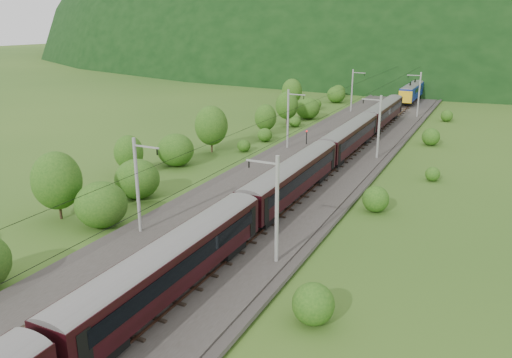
% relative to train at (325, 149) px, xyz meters
% --- Properties ---
extents(ground, '(600.00, 600.00, 0.00)m').
position_rel_train_xyz_m(ground, '(-2.40, -22.34, -3.19)').
color(ground, '#2F581B').
rests_on(ground, ground).
extents(railbed, '(14.00, 220.00, 0.30)m').
position_rel_train_xyz_m(railbed, '(-2.40, -12.34, -3.04)').
color(railbed, '#38332D').
rests_on(railbed, ground).
extents(track_left, '(2.40, 220.00, 0.27)m').
position_rel_train_xyz_m(track_left, '(-4.80, -12.34, -2.82)').
color(track_left, brown).
rests_on(track_left, railbed).
extents(track_right, '(2.40, 220.00, 0.27)m').
position_rel_train_xyz_m(track_right, '(0.00, -12.34, -2.82)').
color(track_right, brown).
rests_on(track_right, railbed).
extents(catenary_left, '(2.54, 192.28, 8.00)m').
position_rel_train_xyz_m(catenary_left, '(-8.52, 9.66, 1.31)').
color(catenary_left, gray).
rests_on(catenary_left, railbed).
extents(catenary_right, '(2.54, 192.28, 8.00)m').
position_rel_train_xyz_m(catenary_right, '(3.72, 9.66, 1.31)').
color(catenary_right, gray).
rests_on(catenary_right, railbed).
extents(overhead_wires, '(4.83, 198.00, 0.03)m').
position_rel_train_xyz_m(overhead_wires, '(-2.40, -12.34, 3.91)').
color(overhead_wires, black).
rests_on(overhead_wires, ground).
extents(mountain_main, '(504.00, 360.00, 244.00)m').
position_rel_train_xyz_m(mountain_main, '(-2.40, 237.66, -3.19)').
color(mountain_main, black).
rests_on(mountain_main, ground).
extents(mountain_ridge, '(336.00, 280.00, 132.00)m').
position_rel_train_xyz_m(mountain_ridge, '(-122.40, 277.66, -3.19)').
color(mountain_ridge, black).
rests_on(mountain_ridge, ground).
extents(train, '(2.65, 125.62, 4.59)m').
position_rel_train_xyz_m(train, '(0.00, 0.00, 0.00)').
color(train, black).
rests_on(train, ground).
extents(hazard_post_near, '(0.14, 0.14, 1.32)m').
position_rel_train_xyz_m(hazard_post_near, '(-2.95, 43.09, -2.23)').
color(hazard_post_near, red).
rests_on(hazard_post_near, railbed).
extents(hazard_post_far, '(0.17, 0.17, 1.58)m').
position_rel_train_xyz_m(hazard_post_far, '(-2.18, 23.00, -2.10)').
color(hazard_post_far, red).
rests_on(hazard_post_far, railbed).
extents(signal, '(0.22, 0.22, 1.98)m').
position_rel_train_xyz_m(signal, '(-6.92, 12.68, -1.73)').
color(signal, black).
rests_on(signal, railbed).
extents(vegetation_left, '(13.17, 146.83, 6.74)m').
position_rel_train_xyz_m(vegetation_left, '(-16.69, -0.65, -0.56)').
color(vegetation_left, '#215215').
rests_on(vegetation_left, ground).
extents(vegetation_right, '(5.99, 107.14, 3.15)m').
position_rel_train_xyz_m(vegetation_right, '(9.73, -24.66, -1.91)').
color(vegetation_right, '#215215').
rests_on(vegetation_right, ground).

